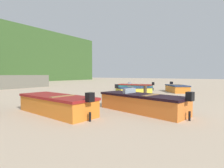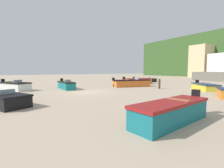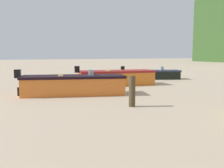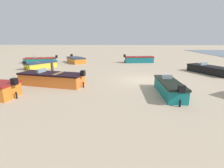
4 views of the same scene
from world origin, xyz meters
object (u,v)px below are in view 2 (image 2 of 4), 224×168
object	(u,v)px
boat_black_5	(145,80)
boat_orange_9	(131,83)
boat_teal_1	(172,112)
boat_teal_0	(66,85)
mooring_post_near_water	(159,84)
boat_yellow_4	(205,87)
boat_black_2	(1,99)
boat_orange_6	(137,81)
boat_white_3	(14,86)

from	to	relation	value
boat_black_5	boat_orange_9	bearing A→B (deg)	-36.83
boat_teal_1	boat_orange_9	size ratio (longest dim) A/B	0.85
boat_teal_0	mooring_post_near_water	distance (m)	11.35
boat_yellow_4	boat_orange_9	distance (m)	8.76
boat_black_5	boat_teal_1	bearing A→B (deg)	-22.85
boat_yellow_4	boat_black_5	size ratio (longest dim) A/B	0.81
boat_black_2	boat_teal_1	bearing A→B (deg)	102.74
boat_teal_0	boat_black_5	world-z (taller)	boat_teal_0
mooring_post_near_water	boat_teal_1	bearing A→B (deg)	-46.35
boat_orange_6	mooring_post_near_water	bearing A→B (deg)	-12.12
boat_black_5	boat_orange_6	world-z (taller)	boat_orange_6
boat_teal_1	boat_orange_6	world-z (taller)	boat_orange_6
boat_teal_1	boat_orange_9	bearing A→B (deg)	-39.81
boat_orange_6	boat_orange_9	world-z (taller)	boat_orange_9
boat_teal_1	mooring_post_near_water	size ratio (longest dim) A/B	3.81
boat_teal_0	boat_teal_1	size ratio (longest dim) A/B	0.93
boat_teal_1	boat_black_5	distance (m)	24.26
boat_orange_6	mooring_post_near_water	xyz separation A→B (m)	(6.59, -2.16, 0.12)
boat_yellow_4	boat_black_5	distance (m)	13.43
boat_white_3	boat_black_5	world-z (taller)	boat_white_3
boat_black_5	boat_black_2	bearing A→B (deg)	-46.87
boat_teal_0	boat_white_3	distance (m)	5.64
boat_black_5	boat_orange_6	size ratio (longest dim) A/B	0.91
boat_orange_6	boat_orange_9	bearing A→B (deg)	-45.01
boat_black_5	boat_orange_9	world-z (taller)	boat_orange_9
mooring_post_near_water	boat_teal_0	bearing A→B (deg)	-120.40
boat_white_3	boat_orange_6	distance (m)	17.33
boat_black_2	mooring_post_near_water	world-z (taller)	mooring_post_near_water
boat_teal_0	boat_orange_9	world-z (taller)	boat_orange_9
boat_orange_6	boat_black_5	bearing A→B (deg)	127.15
boat_yellow_4	boat_black_5	world-z (taller)	boat_yellow_4
boat_teal_0	boat_white_3	bearing A→B (deg)	-17.65
boat_black_5	boat_teal_0	bearing A→B (deg)	-59.97
boat_teal_0	boat_yellow_4	distance (m)	15.95
boat_black_2	boat_white_3	distance (m)	8.71
boat_black_2	boat_yellow_4	size ratio (longest dim) A/B	1.26
boat_black_2	boat_orange_9	xyz separation A→B (m)	(-4.95, 14.54, 0.09)
boat_black_5	boat_orange_6	xyz separation A→B (m)	(2.51, -4.16, 0.10)
boat_teal_1	boat_orange_9	distance (m)	15.34
boat_black_5	boat_yellow_4	bearing A→B (deg)	3.61
boat_orange_9	boat_black_2	bearing A→B (deg)	-58.06
boat_teal_0	mooring_post_near_water	size ratio (longest dim) A/B	3.53
boat_teal_1	boat_white_3	world-z (taller)	boat_teal_1
boat_teal_0	boat_white_3	world-z (taller)	boat_white_3
boat_black_2	boat_white_3	xyz separation A→B (m)	(-8.68, 0.76, 0.07)
boat_orange_6	boat_white_3	bearing A→B (deg)	-86.89
boat_orange_6	boat_yellow_4	bearing A→B (deg)	10.18
boat_orange_6	mooring_post_near_water	distance (m)	6.94
boat_teal_1	boat_orange_6	size ratio (longest dim) A/B	0.88
boat_teal_1	boat_orange_9	xyz separation A→B (m)	(-12.92, 8.26, 0.02)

